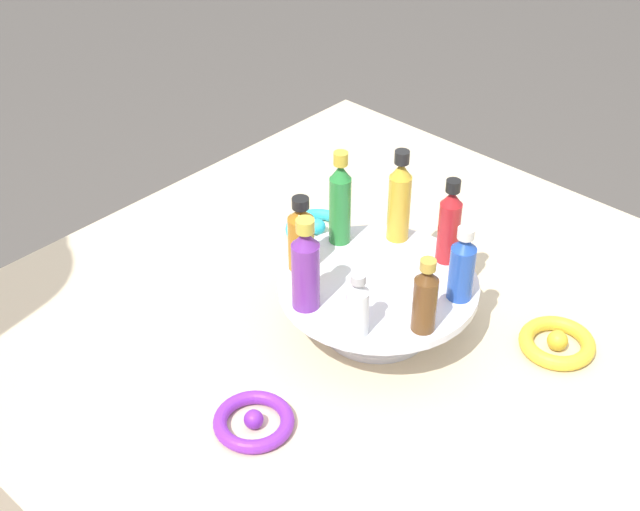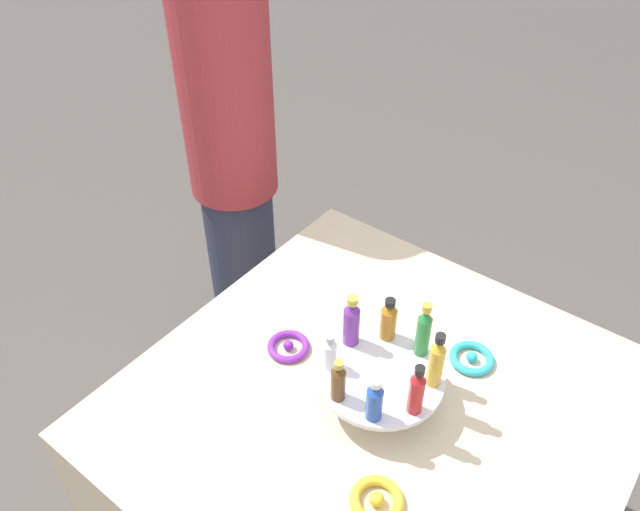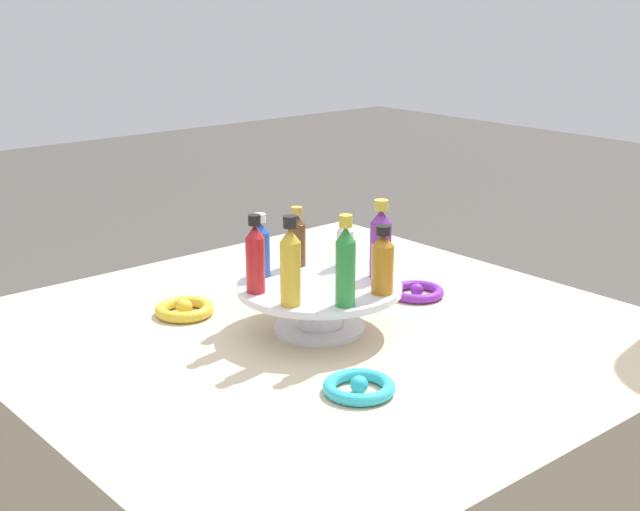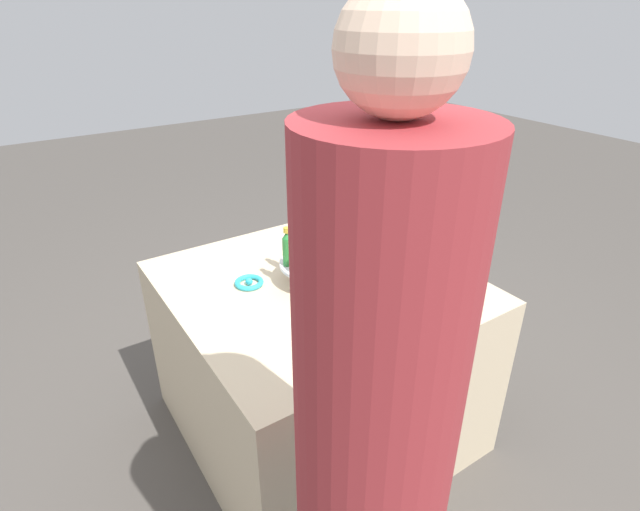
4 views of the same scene
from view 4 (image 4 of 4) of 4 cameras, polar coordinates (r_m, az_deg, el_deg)
The scene contains 15 objects.
ground_plane at distance 2.30m, azimuth -0.22°, elevation -18.50°, with size 12.00×12.00×0.00m, color #4C4742.
party_table at distance 2.06m, azimuth -0.24°, elevation -11.56°, with size 1.04×1.04×0.71m.
display_stand at distance 1.82m, azimuth -0.26°, elevation -1.40°, with size 0.28×0.28×0.08m.
bottle_clear at distance 1.74m, azimuth 2.88°, elevation -0.33°, with size 0.03×0.03×0.09m.
bottle_brown at distance 1.82m, azimuth 3.16°, elevation 1.12°, with size 0.03×0.03×0.11m.
bottle_blue at distance 1.87m, azimuth 1.51°, elevation 2.08°, with size 0.03×0.03×0.11m.
bottle_red at distance 1.88m, azimuth -1.08°, elevation 2.50°, with size 0.03×0.03×0.13m.
bottle_gold at distance 1.84m, azimuth -3.26°, elevation 2.01°, with size 0.03×0.03×0.14m.
bottle_green at distance 1.76m, azimuth -3.81°, elevation 0.86°, with size 0.03×0.03×0.15m.
bottle_amber at distance 1.70m, azimuth -2.22°, elevation -0.63°, with size 0.04×0.04×0.11m.
bottle_purple at distance 1.69m, azimuth 0.63°, elevation -0.53°, with size 0.04×0.04×0.14m.
ribbon_bow_purple at distance 1.68m, azimuth 4.80°, elevation -6.18°, with size 0.10×0.10×0.03m.
ribbon_bow_gold at distance 2.05m, azimuth 2.64°, elevation 0.58°, with size 0.11×0.11×0.03m.
ribbon_bow_teal at distance 1.84m, azimuth -8.11°, elevation -3.06°, with size 0.11×0.11×0.03m.
person_figure at distance 1.03m, azimuth 5.92°, elevation -23.79°, with size 0.29×0.29×1.68m.
Camera 4 is at (-0.87, -1.34, 1.65)m, focal length 28.00 mm.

